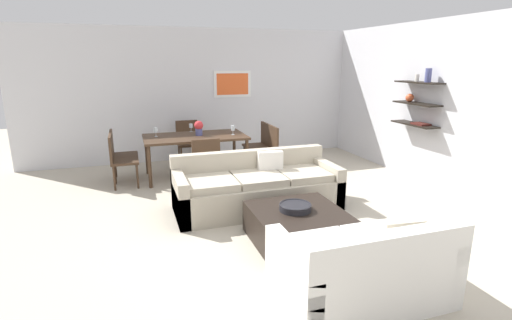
# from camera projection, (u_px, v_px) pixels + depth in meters

# --- Properties ---
(ground_plane) EXTENTS (18.00, 18.00, 0.00)m
(ground_plane) POSITION_uv_depth(u_px,v_px,m) (272.00, 216.00, 5.25)
(ground_plane) COLOR #BCB29E
(back_wall_unit) EXTENTS (8.40, 0.09, 2.70)m
(back_wall_unit) POSITION_uv_depth(u_px,v_px,m) (228.00, 94.00, 8.25)
(back_wall_unit) COLOR silver
(back_wall_unit) RESTS_ON ground
(right_wall_shelf_unit) EXTENTS (0.34, 8.20, 2.70)m
(right_wall_shelf_unit) POSITION_uv_depth(u_px,v_px,m) (431.00, 104.00, 6.39)
(right_wall_shelf_unit) COLOR silver
(right_wall_shelf_unit) RESTS_ON ground
(sofa_beige) EXTENTS (2.30, 0.90, 0.78)m
(sofa_beige) POSITION_uv_depth(u_px,v_px,m) (257.00, 189.00, 5.46)
(sofa_beige) COLOR #B2A893
(sofa_beige) RESTS_ON ground
(loveseat_white) EXTENTS (1.46, 0.90, 0.78)m
(loveseat_white) POSITION_uv_depth(u_px,v_px,m) (363.00, 269.00, 3.36)
(loveseat_white) COLOR white
(loveseat_white) RESTS_ON ground
(coffee_table) EXTENTS (1.03, 1.04, 0.38)m
(coffee_table) POSITION_uv_depth(u_px,v_px,m) (298.00, 226.00, 4.47)
(coffee_table) COLOR black
(coffee_table) RESTS_ON ground
(decorative_bowl) EXTENTS (0.37, 0.37, 0.08)m
(decorative_bowl) POSITION_uv_depth(u_px,v_px,m) (295.00, 207.00, 4.42)
(decorative_bowl) COLOR black
(decorative_bowl) RESTS_ON coffee_table
(dining_table) EXTENTS (1.79, 0.99, 0.75)m
(dining_table) POSITION_uv_depth(u_px,v_px,m) (195.00, 139.00, 6.89)
(dining_table) COLOR #422D1E
(dining_table) RESTS_ON ground
(dining_chair_right_near) EXTENTS (0.44, 0.44, 0.88)m
(dining_chair_right_near) POSITION_uv_depth(u_px,v_px,m) (268.00, 147.00, 7.13)
(dining_chair_right_near) COLOR #422D1E
(dining_chair_right_near) RESTS_ON ground
(dining_chair_head) EXTENTS (0.44, 0.44, 0.88)m
(dining_chair_head) POSITION_uv_depth(u_px,v_px,m) (188.00, 140.00, 7.77)
(dining_chair_head) COLOR #422D1E
(dining_chair_head) RESTS_ON ground
(dining_chair_right_far) EXTENTS (0.44, 0.44, 0.88)m
(dining_chair_right_far) POSITION_uv_depth(u_px,v_px,m) (260.00, 142.00, 7.54)
(dining_chair_right_far) COLOR #422D1E
(dining_chair_right_far) RESTS_ON ground
(dining_chair_left_far) EXTENTS (0.44, 0.44, 0.88)m
(dining_chair_left_far) POSITION_uv_depth(u_px,v_px,m) (119.00, 152.00, 6.75)
(dining_chair_left_far) COLOR #422D1E
(dining_chair_left_far) RESTS_ON ground
(dining_chair_foot) EXTENTS (0.44, 0.44, 0.88)m
(dining_chair_foot) POSITION_uv_depth(u_px,v_px,m) (205.00, 161.00, 6.11)
(dining_chair_foot) COLOR #422D1E
(dining_chair_foot) RESTS_ON ground
(dining_chair_left_near) EXTENTS (0.44, 0.44, 0.88)m
(dining_chair_left_near) POSITION_uv_depth(u_px,v_px,m) (119.00, 157.00, 6.34)
(dining_chair_left_near) COLOR #422D1E
(dining_chair_left_near) RESTS_ON ground
(wine_glass_right_near) EXTENTS (0.07, 0.07, 0.17)m
(wine_glass_right_near) POSITION_uv_depth(u_px,v_px,m) (233.00, 128.00, 6.94)
(wine_glass_right_near) COLOR silver
(wine_glass_right_near) RESTS_ON dining_table
(wine_glass_head) EXTENTS (0.07, 0.07, 0.15)m
(wine_glass_head) POSITION_uv_depth(u_px,v_px,m) (191.00, 126.00, 7.25)
(wine_glass_head) COLOR silver
(wine_glass_head) RESTS_ON dining_table
(wine_glass_left_far) EXTENTS (0.07, 0.07, 0.16)m
(wine_glass_left_far) POSITION_uv_depth(u_px,v_px,m) (156.00, 130.00, 6.76)
(wine_glass_left_far) COLOR silver
(wine_glass_left_far) RESTS_ON dining_table
(centerpiece_vase) EXTENTS (0.16, 0.16, 0.26)m
(centerpiece_vase) POSITION_uv_depth(u_px,v_px,m) (199.00, 127.00, 6.87)
(centerpiece_vase) COLOR #4C518C
(centerpiece_vase) RESTS_ON dining_table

